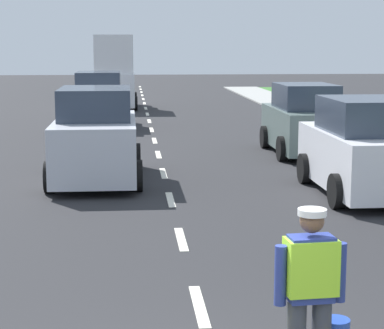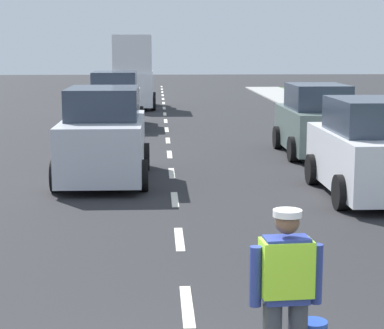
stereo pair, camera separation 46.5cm
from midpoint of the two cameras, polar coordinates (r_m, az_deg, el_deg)
name	(u,v)px [view 1 (the left image)]	position (r m, az deg, el deg)	size (l,w,h in m)	color
ground_plane	(151,129)	(26.69, -3.75, 2.83)	(96.00, 96.00, 0.00)	#28282B
lane_center_line	(148,118)	(30.86, -3.93, 3.74)	(0.14, 46.40, 0.01)	silver
road_worker	(312,288)	(6.64, 7.53, -9.73)	(0.76, 0.41, 1.67)	#383D4C
delivery_truck	(115,75)	(35.32, -6.55, 7.05)	(2.16, 4.60, 3.54)	silver
car_oncoming_lead	(96,138)	(16.60, -8.44, 2.10)	(2.06, 4.20, 2.13)	silver
car_parked_curbside	(364,150)	(15.27, 12.63, 1.12)	(2.04, 4.10, 2.02)	silver
car_oncoming_second	(99,102)	(27.39, -7.89, 4.97)	(2.10, 4.03, 2.08)	silver
car_parked_far	(304,122)	(20.67, 8.25, 3.38)	(1.97, 3.97, 2.01)	slate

